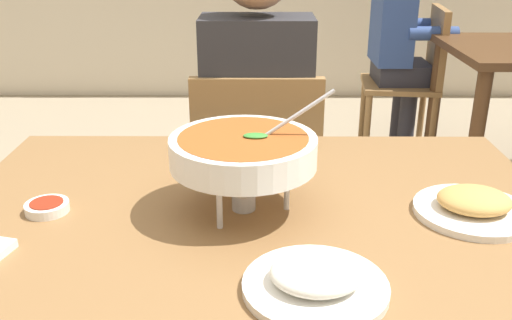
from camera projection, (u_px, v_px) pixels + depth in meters
name	position (u px, v px, depth m)	size (l,w,h in m)	color
dining_table_main	(256.00, 254.00, 1.24)	(1.30, 0.90, 0.77)	brown
chair_diner_main	(257.00, 180.00, 1.98)	(0.44, 0.44, 0.90)	olive
diner_main	(257.00, 112.00, 1.92)	(0.40, 0.45, 1.31)	#2D2D38
curry_bowl	(243.00, 152.00, 1.15)	(0.33, 0.30, 0.26)	silver
rice_plate	(316.00, 280.00, 0.92)	(0.24, 0.24, 0.06)	white
appetizer_plate	(473.00, 206.00, 1.17)	(0.24, 0.24, 0.06)	white
sauce_dish	(47.00, 207.00, 1.18)	(0.09, 0.09, 0.02)	white
chair_bg_right	(416.00, 73.00, 3.44)	(0.48, 0.48, 0.90)	olive
patron_bg_right	(398.00, 33.00, 3.38)	(0.45, 0.40, 1.31)	#2D2D38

